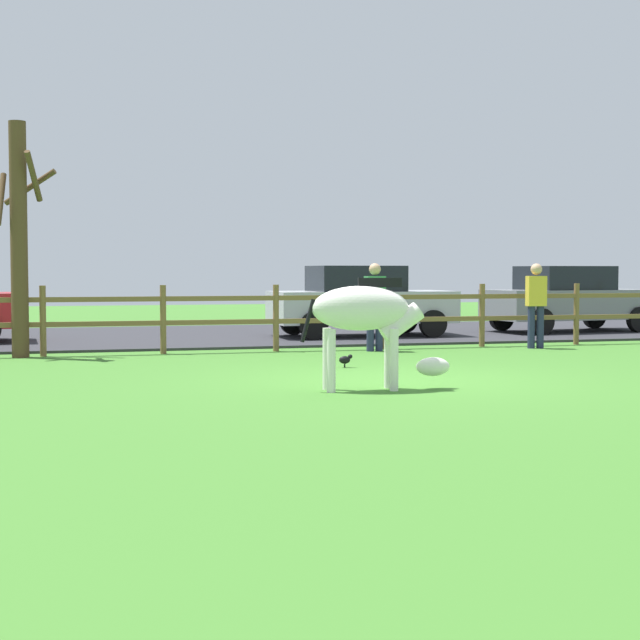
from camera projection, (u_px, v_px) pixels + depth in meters
ground_plane at (396, 380)px, 13.25m from camera, size 60.00×60.00×0.00m
parking_asphalt at (259, 335)px, 22.21m from camera, size 28.00×7.40×0.05m
paddock_fence at (276, 313)px, 17.88m from camera, size 20.98×0.11×1.24m
bare_tree at (19, 235)px, 16.56m from camera, size 1.04×1.08×4.06m
zebra at (367, 317)px, 12.04m from camera, size 1.94×0.58×1.41m
crow_on_grass at (345, 359)px, 14.89m from camera, size 0.21×0.10×0.20m
parked_car_silver at (360, 300)px, 21.31m from camera, size 4.03×1.93×1.56m
parked_car_grey at (568, 298)px, 22.98m from camera, size 4.14×2.18×1.56m
visitor_left_of_tree at (375, 303)px, 17.89m from camera, size 0.38×0.25×1.64m
visitor_right_of_tree at (536, 302)px, 18.56m from camera, size 0.39×0.27×1.64m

